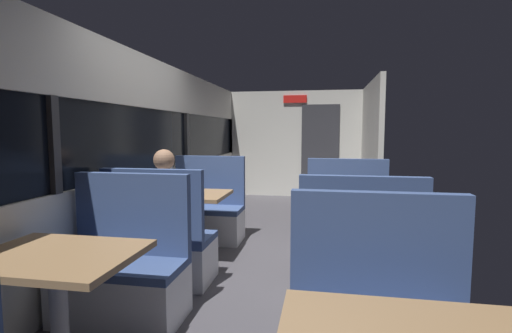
{
  "coord_description": "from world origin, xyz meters",
  "views": [
    {
      "loc": [
        0.59,
        -3.89,
        1.43
      ],
      "look_at": [
        -0.56,
        2.48,
        0.81
      ],
      "focal_mm": 25.85,
      "sensor_mm": 36.0,
      "label": 1
    }
  ],
  "objects_px": {
    "bench_mid_window_facing_end": "(161,248)",
    "seated_passenger": "(164,225)",
    "bench_mid_window_facing_entry": "(207,215)",
    "bench_rear_aisle_facing_entry": "(347,225)",
    "bench_rear_aisle_facing_end": "(359,268)",
    "dining_table_rear_aisle": "(353,212)",
    "dining_table_near_window": "(57,270)",
    "bench_near_window_facing_entry": "(123,276)",
    "dining_table_mid_window": "(187,202)"
  },
  "relations": [
    {
      "from": "bench_mid_window_facing_end",
      "to": "seated_passenger",
      "type": "height_order",
      "value": "seated_passenger"
    },
    {
      "from": "bench_mid_window_facing_entry",
      "to": "bench_rear_aisle_facing_entry",
      "type": "xyz_separation_m",
      "value": [
        1.79,
        -0.2,
        0.0
      ]
    },
    {
      "from": "bench_rear_aisle_facing_end",
      "to": "bench_rear_aisle_facing_entry",
      "type": "height_order",
      "value": "same"
    },
    {
      "from": "dining_table_rear_aisle",
      "to": "bench_rear_aisle_facing_entry",
      "type": "height_order",
      "value": "bench_rear_aisle_facing_entry"
    },
    {
      "from": "bench_mid_window_facing_entry",
      "to": "seated_passenger",
      "type": "bearing_deg",
      "value": -90.0
    },
    {
      "from": "bench_mid_window_facing_end",
      "to": "dining_table_near_window",
      "type": "bearing_deg",
      "value": -90.0
    },
    {
      "from": "bench_near_window_facing_entry",
      "to": "bench_mid_window_facing_end",
      "type": "bearing_deg",
      "value": 90.0
    },
    {
      "from": "bench_mid_window_facing_entry",
      "to": "bench_rear_aisle_facing_end",
      "type": "bearing_deg",
      "value": -41.77
    },
    {
      "from": "bench_mid_window_facing_end",
      "to": "bench_rear_aisle_facing_entry",
      "type": "bearing_deg",
      "value": 33.81
    },
    {
      "from": "bench_mid_window_facing_end",
      "to": "dining_table_rear_aisle",
      "type": "distance_m",
      "value": 1.88
    },
    {
      "from": "dining_table_mid_window",
      "to": "bench_rear_aisle_facing_entry",
      "type": "relative_size",
      "value": 0.82
    },
    {
      "from": "bench_rear_aisle_facing_end",
      "to": "bench_mid_window_facing_end",
      "type": "bearing_deg",
      "value": 173.62
    },
    {
      "from": "dining_table_near_window",
      "to": "dining_table_rear_aisle",
      "type": "height_order",
      "value": "same"
    },
    {
      "from": "dining_table_near_window",
      "to": "dining_table_mid_window",
      "type": "height_order",
      "value": "same"
    },
    {
      "from": "bench_near_window_facing_entry",
      "to": "bench_rear_aisle_facing_entry",
      "type": "bearing_deg",
      "value": 46.31
    },
    {
      "from": "dining_table_near_window",
      "to": "bench_rear_aisle_facing_end",
      "type": "xyz_separation_m",
      "value": [
        1.79,
        1.17,
        -0.31
      ]
    },
    {
      "from": "dining_table_mid_window",
      "to": "dining_table_near_window",
      "type": "bearing_deg",
      "value": -90.0
    },
    {
      "from": "bench_mid_window_facing_entry",
      "to": "bench_near_window_facing_entry",
      "type": "bearing_deg",
      "value": -90.0
    },
    {
      "from": "bench_mid_window_facing_entry",
      "to": "seated_passenger",
      "type": "relative_size",
      "value": 0.87
    },
    {
      "from": "dining_table_near_window",
      "to": "bench_mid_window_facing_entry",
      "type": "height_order",
      "value": "bench_mid_window_facing_entry"
    },
    {
      "from": "bench_near_window_facing_entry",
      "to": "bench_mid_window_facing_entry",
      "type": "relative_size",
      "value": 1.0
    },
    {
      "from": "bench_rear_aisle_facing_entry",
      "to": "bench_near_window_facing_entry",
      "type": "bearing_deg",
      "value": -133.69
    },
    {
      "from": "dining_table_mid_window",
      "to": "seated_passenger",
      "type": "distance_m",
      "value": 0.64
    },
    {
      "from": "bench_near_window_facing_entry",
      "to": "bench_mid_window_facing_entry",
      "type": "distance_m",
      "value": 2.07
    },
    {
      "from": "dining_table_near_window",
      "to": "bench_mid_window_facing_end",
      "type": "relative_size",
      "value": 0.82
    },
    {
      "from": "dining_table_mid_window",
      "to": "bench_mid_window_facing_entry",
      "type": "distance_m",
      "value": 0.77
    },
    {
      "from": "bench_mid_window_facing_entry",
      "to": "bench_rear_aisle_facing_entry",
      "type": "height_order",
      "value": "same"
    },
    {
      "from": "bench_rear_aisle_facing_entry",
      "to": "dining_table_mid_window",
      "type": "bearing_deg",
      "value": -164.41
    },
    {
      "from": "dining_table_mid_window",
      "to": "dining_table_rear_aisle",
      "type": "relative_size",
      "value": 1.0
    },
    {
      "from": "dining_table_near_window",
      "to": "dining_table_rear_aisle",
      "type": "relative_size",
      "value": 1.0
    },
    {
      "from": "dining_table_near_window",
      "to": "seated_passenger",
      "type": "bearing_deg",
      "value": 90.0
    },
    {
      "from": "bench_mid_window_facing_end",
      "to": "bench_rear_aisle_facing_end",
      "type": "relative_size",
      "value": 1.0
    },
    {
      "from": "bench_near_window_facing_entry",
      "to": "bench_mid_window_facing_end",
      "type": "xyz_separation_m",
      "value": [
        0.0,
        0.68,
        0.0
      ]
    },
    {
      "from": "bench_rear_aisle_facing_entry",
      "to": "seated_passenger",
      "type": "distance_m",
      "value": 2.13
    },
    {
      "from": "bench_near_window_facing_entry",
      "to": "bench_rear_aisle_facing_entry",
      "type": "xyz_separation_m",
      "value": [
        1.79,
        1.87,
        0.0
      ]
    },
    {
      "from": "bench_mid_window_facing_entry",
      "to": "seated_passenger",
      "type": "distance_m",
      "value": 1.34
    },
    {
      "from": "bench_rear_aisle_facing_entry",
      "to": "dining_table_near_window",
      "type": "bearing_deg",
      "value": -124.82
    },
    {
      "from": "dining_table_mid_window",
      "to": "seated_passenger",
      "type": "bearing_deg",
      "value": -90.0
    },
    {
      "from": "dining_table_mid_window",
      "to": "bench_rear_aisle_facing_entry",
      "type": "distance_m",
      "value": 1.88
    },
    {
      "from": "dining_table_mid_window",
      "to": "bench_mid_window_facing_end",
      "type": "bearing_deg",
      "value": -90.0
    },
    {
      "from": "bench_near_window_facing_entry",
      "to": "seated_passenger",
      "type": "bearing_deg",
      "value": 90.0
    },
    {
      "from": "dining_table_mid_window",
      "to": "dining_table_rear_aisle",
      "type": "distance_m",
      "value": 1.8
    },
    {
      "from": "bench_rear_aisle_facing_end",
      "to": "bench_near_window_facing_entry",
      "type": "bearing_deg",
      "value": -165.13
    },
    {
      "from": "bench_rear_aisle_facing_end",
      "to": "dining_table_mid_window",
      "type": "bearing_deg",
      "value": 153.32
    },
    {
      "from": "dining_table_near_window",
      "to": "bench_mid_window_facing_entry",
      "type": "relative_size",
      "value": 0.82
    },
    {
      "from": "bench_mid_window_facing_entry",
      "to": "bench_rear_aisle_facing_entry",
      "type": "bearing_deg",
      "value": -6.38
    },
    {
      "from": "dining_table_rear_aisle",
      "to": "bench_rear_aisle_facing_entry",
      "type": "distance_m",
      "value": 0.77
    },
    {
      "from": "bench_mid_window_facing_end",
      "to": "dining_table_mid_window",
      "type": "bearing_deg",
      "value": 90.0
    },
    {
      "from": "dining_table_near_window",
      "to": "bench_rear_aisle_facing_end",
      "type": "relative_size",
      "value": 0.82
    },
    {
      "from": "bench_mid_window_facing_end",
      "to": "bench_near_window_facing_entry",
      "type": "bearing_deg",
      "value": -90.0
    }
  ]
}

